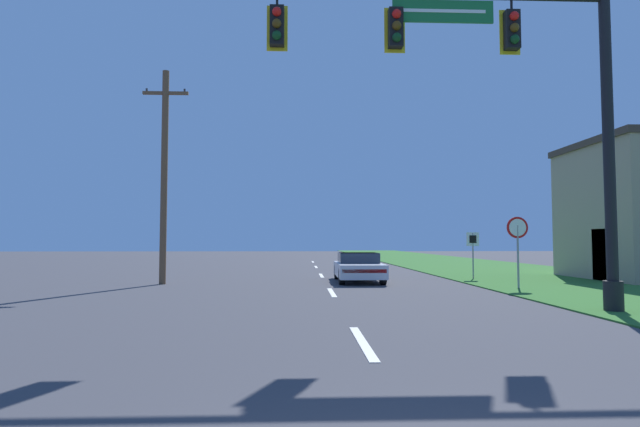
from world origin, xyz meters
name	(u,v)px	position (x,y,z in m)	size (l,w,h in m)	color
grass_verge_right	(476,266)	(10.50, 30.00, 0.02)	(10.00, 110.00, 0.04)	#2D6626
road_center_line	(321,276)	(0.00, 22.00, 0.01)	(0.16, 34.80, 0.01)	silver
signal_mast	(510,90)	(4.00, 9.26, 5.33)	(9.21, 0.47, 8.47)	black
car_ahead	(358,267)	(1.39, 18.43, 0.60)	(1.86, 4.27, 1.19)	black
stop_sign	(518,236)	(6.64, 14.95, 1.86)	(0.76, 0.07, 2.50)	gray
route_sign_post	(473,245)	(6.57, 19.33, 1.53)	(0.55, 0.06, 2.03)	gray
utility_pole_near	(164,172)	(-6.43, 17.50, 4.40)	(1.80, 0.26, 8.50)	brown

